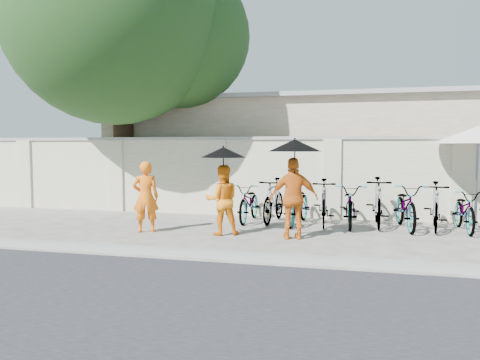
% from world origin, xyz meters
% --- Properties ---
extents(ground, '(80.00, 80.00, 0.00)m').
position_xyz_m(ground, '(0.00, 0.00, 0.00)').
color(ground, '#A4A09B').
extents(kerb, '(40.00, 0.16, 0.12)m').
position_xyz_m(kerb, '(0.00, -1.70, 0.06)').
color(kerb, gray).
rests_on(kerb, ground).
extents(compound_wall, '(20.00, 0.30, 2.00)m').
position_xyz_m(compound_wall, '(1.00, 3.20, 1.00)').
color(compound_wall, beige).
rests_on(compound_wall, ground).
extents(building_behind, '(14.00, 6.00, 3.20)m').
position_xyz_m(building_behind, '(2.00, 7.00, 1.60)').
color(building_behind, beige).
rests_on(building_behind, ground).
extents(shade_tree, '(6.70, 6.20, 8.20)m').
position_xyz_m(shade_tree, '(-3.66, 2.97, 5.10)').
color(shade_tree, brown).
rests_on(shade_tree, ground).
extents(monk_left, '(0.65, 0.55, 1.51)m').
position_xyz_m(monk_left, '(-1.73, 0.18, 0.75)').
color(monk_left, orange).
rests_on(monk_left, ground).
extents(monk_center, '(0.85, 0.77, 1.44)m').
position_xyz_m(monk_center, '(-0.07, 0.29, 0.72)').
color(monk_center, orange).
rests_on(monk_center, ground).
extents(parasol_center, '(0.92, 0.92, 0.99)m').
position_xyz_m(parasol_center, '(-0.02, 0.21, 1.70)').
color(parasol_center, black).
rests_on(parasol_center, ground).
extents(monk_right, '(1.01, 0.62, 1.61)m').
position_xyz_m(monk_right, '(1.42, 0.20, 0.80)').
color(monk_right, orange).
rests_on(monk_right, ground).
extents(parasol_right, '(1.03, 1.03, 1.05)m').
position_xyz_m(parasol_right, '(1.44, 0.12, 1.84)').
color(parasol_right, black).
rests_on(parasol_right, ground).
extents(patio_umbrella, '(2.38, 2.38, 2.28)m').
position_xyz_m(patio_umbrella, '(5.18, 2.38, 2.05)').
color(patio_umbrella, gray).
rests_on(patio_umbrella, ground).
extents(bike_0, '(0.62, 1.78, 0.93)m').
position_xyz_m(bike_0, '(0.09, 2.10, 0.47)').
color(bike_0, slate).
rests_on(bike_0, ground).
extents(bike_1, '(0.65, 1.81, 1.07)m').
position_xyz_m(bike_1, '(0.69, 2.07, 0.53)').
color(bike_1, slate).
rests_on(bike_1, ground).
extents(bike_2, '(0.88, 1.97, 1.00)m').
position_xyz_m(bike_2, '(1.28, 1.96, 0.50)').
color(bike_2, slate).
rests_on(bike_2, ground).
extents(bike_3, '(0.63, 1.82, 1.08)m').
position_xyz_m(bike_3, '(1.88, 1.90, 0.54)').
color(bike_3, slate).
rests_on(bike_3, ground).
extents(bike_4, '(0.72, 1.90, 0.99)m').
position_xyz_m(bike_4, '(2.48, 1.92, 0.49)').
color(bike_4, slate).
rests_on(bike_4, ground).
extents(bike_5, '(0.54, 1.87, 1.12)m').
position_xyz_m(bike_5, '(3.08, 2.08, 0.56)').
color(bike_5, slate).
rests_on(bike_5, ground).
extents(bike_6, '(0.86, 1.99, 1.02)m').
position_xyz_m(bike_6, '(3.67, 1.89, 0.51)').
color(bike_6, slate).
rests_on(bike_6, ground).
extents(bike_7, '(0.71, 1.80, 1.05)m').
position_xyz_m(bike_7, '(4.27, 1.90, 0.53)').
color(bike_7, slate).
rests_on(bike_7, ground).
extents(bike_8, '(0.61, 1.73, 0.91)m').
position_xyz_m(bike_8, '(4.87, 1.90, 0.45)').
color(bike_8, slate).
rests_on(bike_8, ground).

